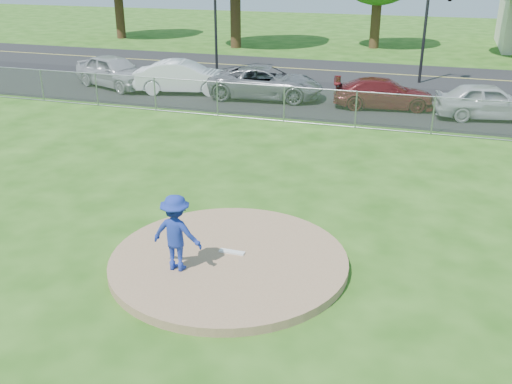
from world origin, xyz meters
TOP-DOWN VIEW (x-y plane):
  - ground at (0.00, 10.00)m, footprint 120.00×120.00m
  - pitchers_mound at (0.00, 0.00)m, footprint 5.40×5.40m
  - pitching_rubber at (0.00, 0.20)m, footprint 0.60×0.15m
  - chain_link_fence at (0.00, 12.00)m, footprint 40.00×0.06m
  - parking_lot at (0.00, 16.50)m, footprint 50.00×8.00m
  - street at (0.00, 24.00)m, footprint 60.00×7.00m
  - traffic_signal_left at (-8.76, 22.00)m, footprint 1.28×0.20m
  - pitcher at (-0.88, -0.81)m, footprint 1.12×0.66m
  - traffic_cone at (-6.45, 15.76)m, footprint 0.35×0.35m
  - parked_car_silver at (-12.33, 15.81)m, footprint 5.29×3.69m
  - parked_car_white at (-8.25, 15.68)m, footprint 5.15×2.83m
  - parked_car_gray at (-3.97, 15.82)m, footprint 5.74×3.06m
  - parked_car_darkred at (1.72, 15.68)m, footprint 4.83×2.59m
  - parked_car_pearl at (6.16, 15.14)m, footprint 4.69×2.61m

SIDE VIEW (x-z plane):
  - ground at x=0.00m, z-range 0.00..0.00m
  - street at x=0.00m, z-range 0.00..0.01m
  - parking_lot at x=0.00m, z-range 0.00..0.01m
  - pitchers_mound at x=0.00m, z-range 0.00..0.20m
  - pitching_rubber at x=0.00m, z-range 0.20..0.24m
  - traffic_cone at x=-6.45m, z-range 0.01..0.68m
  - parked_car_darkred at x=1.72m, z-range 0.01..1.34m
  - chain_link_fence at x=0.00m, z-range 0.00..1.50m
  - parked_car_pearl at x=6.16m, z-range 0.01..1.52m
  - parked_car_gray at x=-3.97m, z-range 0.01..1.54m
  - parked_car_white at x=-8.25m, z-range 0.01..1.62m
  - parked_car_silver at x=-12.33m, z-range 0.01..1.68m
  - pitcher at x=-0.88m, z-range 0.20..1.92m
  - traffic_signal_left at x=-8.76m, z-range 0.56..6.16m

